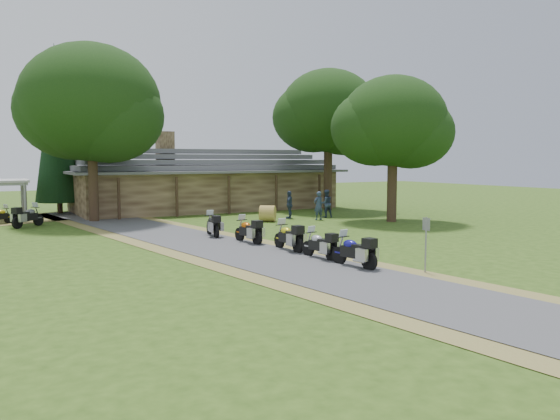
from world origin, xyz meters
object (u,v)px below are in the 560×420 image
motorcycle_row_e (213,224)px  hay_bale (268,214)px  motorcycle_row_b (320,243)px  motorcycle_row_d (248,229)px  motorcycle_row_a (354,250)px  motorcycle_carport_b (28,215)px  motorcycle_row_c (288,235)px  lodge (206,179)px

motorcycle_row_e → hay_bale: (5.72, 4.53, -0.13)m
motorcycle_row_b → motorcycle_row_d: (-0.66, 5.15, 0.03)m
motorcycle_row_a → motorcycle_row_b: motorcycle_row_a is taller
motorcycle_row_a → motorcycle_carport_b: motorcycle_carport_b is taller
motorcycle_row_c → motorcycle_carport_b: motorcycle_carport_b is taller
hay_bale → lodge: bearing=90.4°
lodge → motorcycle_row_d: lodge is taller
lodge → motorcycle_carport_b: 14.91m
motorcycle_row_c → motorcycle_carport_b: 17.53m
motorcycle_carport_b → hay_bale: (13.73, -4.57, -0.17)m
motorcycle_row_d → hay_bale: 9.12m
hay_bale → motorcycle_carport_b: bearing=161.6°
motorcycle_carport_b → hay_bale: motorcycle_carport_b is taller
motorcycle_row_e → motorcycle_row_d: bearing=-160.5°
motorcycle_row_a → motorcycle_row_d: (-0.78, 7.25, -0.01)m
motorcycle_row_b → hay_bale: motorcycle_row_b is taller
motorcycle_row_d → motorcycle_row_e: size_ratio=1.01×
motorcycle_row_b → motorcycle_carport_b: size_ratio=0.90×
lodge → motorcycle_carport_b: lodge is taller
lodge → motorcycle_row_e: bearing=-110.8°
motorcycle_row_c → motorcycle_row_d: 2.91m
motorcycle_row_c → hay_bale: 11.35m
motorcycle_row_d → motorcycle_carport_b: 14.84m
motorcycle_row_b → motorcycle_row_c: size_ratio=0.93×
motorcycle_row_d → motorcycle_row_a: bearing=179.2°
motorcycle_row_e → motorcycle_row_b: bearing=-162.8°
hay_bale → motorcycle_row_c: bearing=-113.8°
lodge → motorcycle_row_a: size_ratio=10.94×
lodge → motorcycle_row_b: lodge is taller
lodge → motorcycle_row_a: (-4.28, -25.10, -1.78)m
lodge → motorcycle_row_c: 21.26m
motorcycle_row_d → motorcycle_carport_b: size_ratio=0.94×
motorcycle_row_e → motorcycle_carport_b: (-8.01, 9.11, 0.05)m
motorcycle_row_b → motorcycle_row_c: (-0.11, 2.30, 0.05)m
motorcycle_row_e → lodge: bearing=-12.3°
lodge → motorcycle_carport_b: (-13.65, -5.75, -1.75)m
motorcycle_row_b → motorcycle_row_d: bearing=0.5°
motorcycle_row_d → motorcycle_row_e: (-0.58, 3.00, -0.01)m
motorcycle_row_b → motorcycle_row_e: motorcycle_row_e is taller
motorcycle_row_e → motorcycle_carport_b: motorcycle_carport_b is taller
motorcycle_row_a → motorcycle_carport_b: (-9.37, 19.36, 0.03)m
motorcycle_row_b → motorcycle_row_e: size_ratio=0.96×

